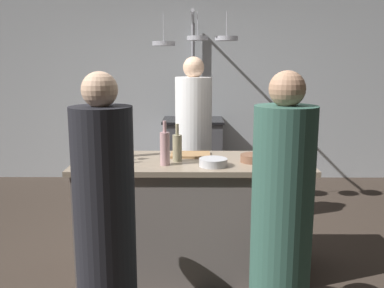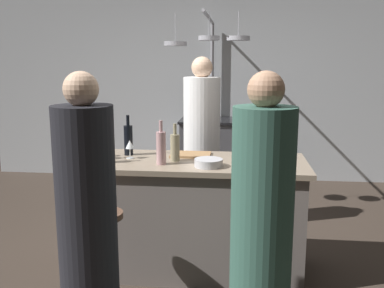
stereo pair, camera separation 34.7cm
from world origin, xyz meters
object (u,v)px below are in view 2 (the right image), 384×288
Objects in this scene: bar_stool_left at (105,256)px; mixing_bowl_wooden at (251,160)px; bar_stool_right at (268,264)px; chef at (202,150)px; wine_glass_near_right_guest at (265,143)px; wine_glass_near_left_guest at (270,146)px; cutting_board at (191,155)px; wine_bottle_red at (91,147)px; wine_bottle_amber at (87,146)px; pepper_mill at (88,144)px; wine_bottle_white at (175,147)px; stove_range at (210,152)px; mixing_bowl_steel at (209,163)px; guest_left at (87,224)px; guest_right at (261,230)px; wine_bottle_rose at (161,147)px; wine_bottle_dark at (128,139)px; wine_glass_by_chef at (130,145)px.

bar_stool_left is 3.53× the size of mixing_bowl_wooden.
mixing_bowl_wooden reaches higher than bar_stool_right.
wine_glass_near_right_guest is at bearing -50.57° from chef.
bar_stool_left is 4.66× the size of wine_glass_near_left_guest.
wine_glass_near_left_guest is at bearing -75.58° from wine_glass_near_right_guest.
chef reaches higher than cutting_board.
wine_bottle_red is 0.13m from wine_bottle_amber.
wine_bottle_white reaches higher than pepper_mill.
wine_bottle_red is (0.10, -0.19, 0.02)m from pepper_mill.
wine_glass_near_left_guest reaches higher than mixing_bowl_wooden.
stove_range is 2.68m from mixing_bowl_steel.
guest_right reaches higher than guest_left.
wine_bottle_rose reaches higher than wine_bottle_amber.
wine_bottle_dark reaches higher than wine_bottle_red.
wine_glass_near_left_guest is at bearing -54.02° from chef.
chef is 1.26m from pepper_mill.
wine_bottle_amber is (-1.30, 0.92, 0.26)m from guest_right.
wine_bottle_amber is (-0.80, -1.01, 0.22)m from chef.
stove_range is 2.33m from cutting_board.
mixing_bowl_steel is 0.34m from mixing_bowl_wooden.
guest_left is 1.16m from wine_bottle_dark.
guest_left reaches higher than wine_glass_near_left_guest.
wine_bottle_amber is at bearing 158.01° from bar_stool_right.
chef is 1.71m from bar_stool_right.
wine_bottle_rose is (0.62, -0.17, 0.02)m from pepper_mill.
mixing_bowl_steel is at bearing 113.49° from guest_right.
bar_stool_left is 1.48m from wine_glass_near_left_guest.
cutting_board is at bearing 2.66° from wine_bottle_dark.
wine_glass_near_right_guest is (0.69, 0.28, -0.01)m from wine_bottle_white.
wine_glass_near_right_guest reaches higher than mixing_bowl_steel.
stove_range is 4.62× the size of mixing_bowl_wooden.
guest_left is at bearing -97.95° from stove_range.
guest_left reaches higher than mixing_bowl_steel.
mixing_bowl_wooden reaches higher than stove_range.
guest_left is at bearing -90.09° from wine_glass_by_chef.
chef is 1.31m from wine_bottle_amber.
mixing_bowl_wooden is at bearing -24.19° from cutting_board.
bar_stool_left is 1.00m from wine_bottle_dark.
wine_glass_near_right_guest is at bearing -75.17° from stove_range.
wine_bottle_amber is at bearing -172.98° from wine_glass_near_left_guest.
guest_left is (0.03, -0.36, 0.37)m from bar_stool_left.
chef is 5.20× the size of wine_bottle_red.
wine_bottle_rose is 1.59× the size of mixing_bowl_steel.
mixing_bowl_steel is (0.27, -0.15, -0.08)m from wine_bottle_white.
wine_glass_near_right_guest is (1.06, 0.23, 0.00)m from wine_glass_by_chef.
pepper_mill is at bearing -108.60° from stove_range.
wine_bottle_rose is 2.26× the size of wine_glass_by_chef.
wine_bottle_rose is 1.12× the size of wine_bottle_amber.
wine_glass_near_left_guest is (1.10, 0.09, 0.00)m from wine_glass_by_chef.
bar_stool_left is at bearing 180.00° from bar_stool_right.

